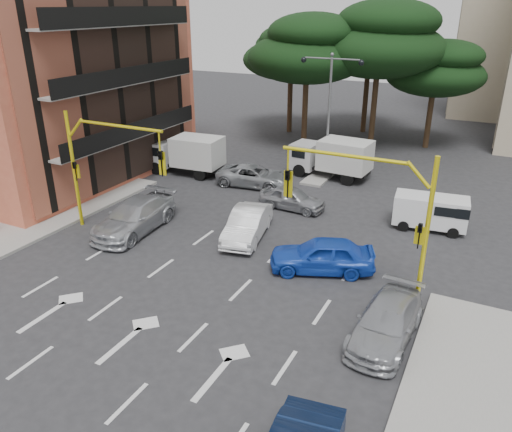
{
  "coord_description": "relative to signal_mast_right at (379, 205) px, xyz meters",
  "views": [
    {
      "loc": [
        10.42,
        -15.35,
        10.78
      ],
      "look_at": [
        0.79,
        3.8,
        1.6
      ],
      "focal_mm": 35.0,
      "sensor_mm": 36.0,
      "label": 1
    }
  ],
  "objects": [
    {
      "name": "box_truck_b",
      "position": [
        -6.24,
        13.34,
        -2.57
      ],
      "size": [
        5.49,
        2.64,
        2.63
      ],
      "primitive_type": null,
      "rotation": [
        0.0,
        0.0,
        1.5
      ],
      "color": "silver",
      "rests_on": "ground"
    },
    {
      "name": "car_silver_wagon",
      "position": [
        -12.36,
        0.66,
        -3.1
      ],
      "size": [
        2.56,
        5.55,
        1.57
      ],
      "primitive_type": "imported",
      "rotation": [
        0.0,
        0.0,
        0.07
      ],
      "color": "#ACAFB5",
      "rests_on": "ground"
    },
    {
      "name": "car_silver_parked",
      "position": [
        1.2,
        -2.53,
        -3.22
      ],
      "size": [
        2.09,
        4.65,
        1.32
      ],
      "primitive_type": "imported",
      "rotation": [
        0.0,
        0.0,
        -0.05
      ],
      "color": "#9B9DA2",
      "rests_on": "ground"
    },
    {
      "name": "median_strip",
      "position": [
        -6.8,
        14.01,
        -3.81
      ],
      "size": [
        1.4,
        6.0,
        0.15
      ],
      "primitive_type": "cube",
      "color": "gray",
      "rests_on": "ground"
    },
    {
      "name": "ground",
      "position": [
        -6.8,
        -1.99,
        -3.88
      ],
      "size": [
        120.0,
        120.0,
        0.0
      ],
      "primitive_type": "plane",
      "color": "#28282B",
      "rests_on": "ground"
    },
    {
      "name": "car_silver_cross_b",
      "position": [
        -6.34,
        7.01,
        -3.24
      ],
      "size": [
        3.83,
        1.7,
        1.28
      ],
      "primitive_type": "imported",
      "rotation": [
        0.0,
        0.0,
        1.52
      ],
      "color": "#96989E",
      "rests_on": "ground"
    },
    {
      "name": "pine_left_far",
      "position": [
        -13.75,
        23.96,
        3.03
      ],
      "size": [
        8.32,
        8.32,
        9.3
      ],
      "color": "#382616",
      "rests_on": "ground"
    },
    {
      "name": "box_truck_a",
      "position": [
        -15.35,
        9.69,
        -2.58
      ],
      "size": [
        5.45,
        2.64,
        2.6
      ],
      "primitive_type": null,
      "rotation": [
        0.0,
        0.0,
        1.65
      ],
      "color": "white",
      "rests_on": "ground"
    },
    {
      "name": "car_silver_cross_a",
      "position": [
        -10.03,
        9.51,
        -3.23
      ],
      "size": [
        4.97,
        2.76,
        1.31
      ],
      "primitive_type": "imported",
      "rotation": [
        0.0,
        0.0,
        1.7
      ],
      "color": "#989B9F",
      "rests_on": "ground"
    },
    {
      "name": "pine_center",
      "position": [
        -5.75,
        21.96,
        4.41
      ],
      "size": [
        9.98,
        9.98,
        11.16
      ],
      "color": "#382616",
      "rests_on": "ground"
    },
    {
      "name": "signal_mast_right",
      "position": [
        0.0,
        0.0,
        0.0
      ],
      "size": [
        5.79,
        0.37,
        6.0
      ],
      "color": "yellow",
      "rests_on": "ground"
    },
    {
      "name": "pine_back",
      "position": [
        -7.75,
        26.96,
        3.72
      ],
      "size": [
        9.15,
        9.15,
        10.23
      ],
      "color": "#382616",
      "rests_on": "ground"
    },
    {
      "name": "apartment_orange",
      "position": [
        -24.76,
        6.01,
        2.97
      ],
      "size": [
        15.19,
        16.15,
        13.7
      ],
      "color": "#C3563D",
      "rests_on": "ground"
    },
    {
      "name": "street_lamp_center",
      "position": [
        -6.8,
        14.01,
        1.54
      ],
      "size": [
        4.16,
        0.36,
        7.77
      ],
      "color": "slate",
      "rests_on": "median_strip"
    },
    {
      "name": "signal_mast_left",
      "position": [
        -13.61,
        0.0,
        0.0
      ],
      "size": [
        5.79,
        0.37,
        6.0
      ],
      "color": "yellow",
      "rests_on": "ground"
    },
    {
      "name": "pine_right",
      "position": [
        -1.75,
        23.96,
        2.33
      ],
      "size": [
        7.49,
        7.49,
        8.37
      ],
      "color": "#382616",
      "rests_on": "ground"
    },
    {
      "name": "van_white",
      "position": [
        1.02,
        7.69,
        -2.99
      ],
      "size": [
        3.75,
        2.02,
        1.8
      ],
      "primitive_type": null,
      "rotation": [
        0.0,
        0.0,
        -1.46
      ],
      "color": "white",
      "rests_on": "ground"
    },
    {
      "name": "pine_left_near",
      "position": [
        -10.75,
        19.96,
        3.72
      ],
      "size": [
        9.15,
        9.15,
        10.23
      ],
      "color": "#382616",
      "rests_on": "ground"
    },
    {
      "name": "car_white_hatch",
      "position": [
        -6.84,
        2.5,
        -3.15
      ],
      "size": [
        2.43,
        4.68,
        1.47
      ],
      "primitive_type": "imported",
      "rotation": [
        0.0,
        0.0,
        0.21
      ],
      "color": "silver",
      "rests_on": "ground"
    },
    {
      "name": "car_blue_compact",
      "position": [
        -2.42,
        1.01,
        -3.12
      ],
      "size": [
        4.83,
        3.35,
        1.53
      ],
      "primitive_type": "imported",
      "rotation": [
        0.0,
        0.0,
        -1.19
      ],
      "color": "#1641BB",
      "rests_on": "ground"
    }
  ]
}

